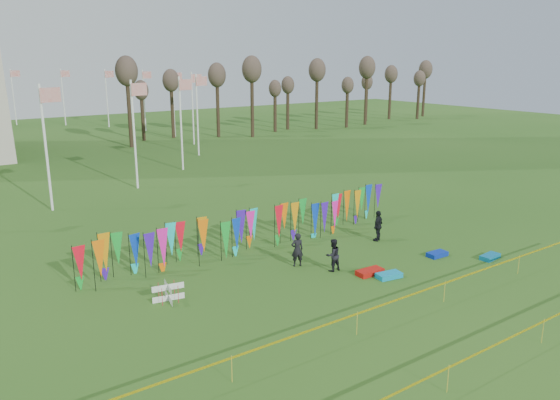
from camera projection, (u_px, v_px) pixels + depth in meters
ground at (350, 299)px, 22.24m from camera, size 160.00×160.00×0.00m
banner_row at (257, 225)px, 27.99m from camera, size 18.64×0.64×2.08m
caution_tape_near at (389, 303)px, 20.04m from camera, size 26.00×0.02×0.90m
caution_tape_far at (486, 351)px, 16.82m from camera, size 26.00×0.02×0.90m
tree_line at (309, 83)px, 73.30m from camera, size 53.92×1.92×7.84m
box_kite at (168, 293)px, 21.95m from camera, size 0.67×0.67×0.74m
person_left at (297, 250)px, 25.56m from camera, size 0.70×0.60×1.63m
person_mid at (333, 255)px, 24.99m from camera, size 0.76×0.48×1.54m
person_right at (378, 226)px, 29.10m from camera, size 1.12×0.90×1.68m
kite_bag_turquoise at (389, 275)px, 24.35m from camera, size 1.21×0.74×0.23m
kite_bag_blue at (437, 254)px, 26.98m from camera, size 1.06×0.57×0.22m
kite_bag_red at (370, 272)px, 24.72m from camera, size 1.30×0.63×0.23m
kite_bag_teal at (490, 257)px, 26.65m from camera, size 1.17×0.65×0.21m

